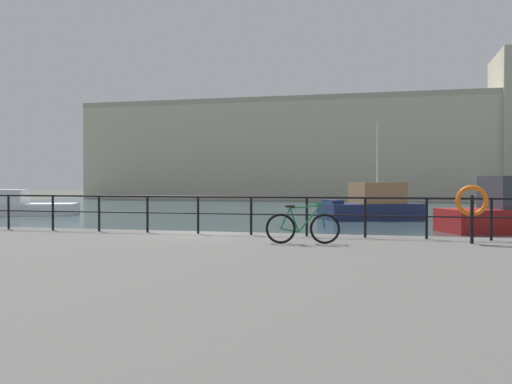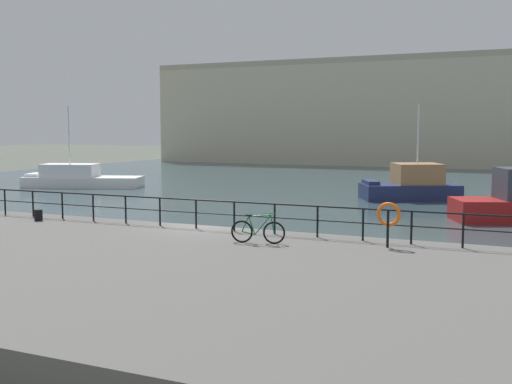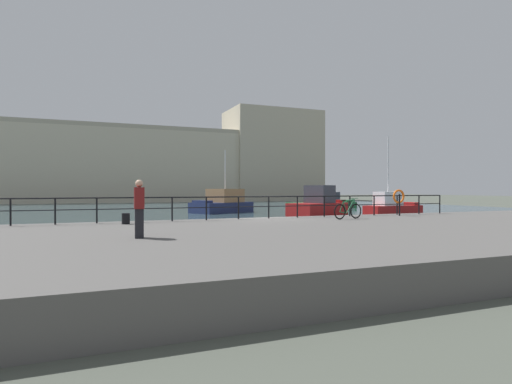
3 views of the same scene
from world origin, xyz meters
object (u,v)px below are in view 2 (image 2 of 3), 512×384
object	(u,v)px
moored_blue_motorboat	(78,178)
mooring_bollard	(38,215)
moored_harbor_tender	(411,185)
harbor_building	(500,108)
parked_bicycle	(258,231)
life_ring_stand	(388,216)

from	to	relation	value
moored_blue_motorboat	mooring_bollard	size ratio (longest dim) A/B	21.31
moored_harbor_tender	harbor_building	bearing A→B (deg)	-121.93
harbor_building	moored_blue_motorboat	world-z (taller)	harbor_building
parked_bicycle	mooring_bollard	distance (m)	10.02
harbor_building	life_ring_stand	bearing A→B (deg)	-90.32
life_ring_stand	moored_harbor_tender	bearing A→B (deg)	98.05
harbor_building	moored_blue_motorboat	distance (m)	49.26
parked_bicycle	mooring_bollard	size ratio (longest dim) A/B	3.98
mooring_bollard	life_ring_stand	xyz separation A→B (m)	(13.89, 0.06, 0.75)
parked_bicycle	mooring_bollard	bearing A→B (deg)	163.67
harbor_building	moored_harbor_tender	xyz separation A→B (m)	(-3.35, -37.79, -6.05)
moored_harbor_tender	parked_bicycle	world-z (taller)	moored_harbor_tender
moored_blue_motorboat	life_ring_stand	xyz separation A→B (m)	(28.16, -19.41, 1.16)
life_ring_stand	harbor_building	bearing A→B (deg)	89.68
moored_harbor_tender	life_ring_stand	xyz separation A→B (m)	(3.01, -21.32, 0.94)
harbor_building	moored_blue_motorboat	xyz separation A→B (m)	(-28.49, -39.70, -6.28)
harbor_building	mooring_bollard	size ratio (longest dim) A/B	161.75
moored_blue_motorboat	life_ring_stand	distance (m)	34.22
moored_harbor_tender	mooring_bollard	size ratio (longest dim) A/B	15.21
parked_bicycle	moored_blue_motorboat	bearing A→B (deg)	129.14
parked_bicycle	life_ring_stand	bearing A→B (deg)	4.23
harbor_building	parked_bicycle	xyz separation A→B (m)	(-4.25, -60.15, -5.70)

